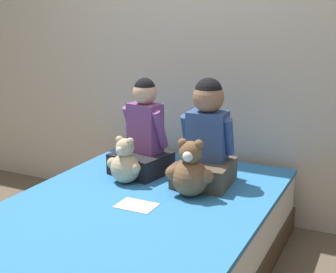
{
  "coord_description": "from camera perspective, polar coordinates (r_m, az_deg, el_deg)",
  "views": [
    {
      "loc": [
        1.19,
        -2.03,
        1.43
      ],
      "look_at": [
        0.0,
        0.4,
        0.71
      ],
      "focal_mm": 50.0,
      "sensor_mm": 36.0,
      "label": 1
    }
  ],
  "objects": [
    {
      "name": "child_on_left",
      "position": [
        2.98,
        -3.04,
        0.0
      ],
      "size": [
        0.37,
        0.36,
        0.61
      ],
      "rotation": [
        0.0,
        0.0,
        -0.18
      ],
      "color": "black",
      "rests_on": "bed"
    },
    {
      "name": "sign_card",
      "position": [
        2.53,
        -3.86,
        -8.39
      ],
      "size": [
        0.21,
        0.15,
        0.0
      ],
      "color": "white",
      "rests_on": "bed"
    },
    {
      "name": "teddy_bear_held_by_right_child",
      "position": [
        2.62,
        2.7,
        -4.37
      ],
      "size": [
        0.27,
        0.21,
        0.33
      ],
      "rotation": [
        0.0,
        0.0,
        0.15
      ],
      "color": "brown",
      "rests_on": "bed"
    },
    {
      "name": "bed",
      "position": [
        2.65,
        -3.94,
        -12.5
      ],
      "size": [
        1.36,
        1.94,
        0.43
      ],
      "color": "#473828",
      "rests_on": "ground_plane"
    },
    {
      "name": "teddy_bear_held_by_left_child",
      "position": [
        2.83,
        -5.25,
        -3.31
      ],
      "size": [
        0.24,
        0.18,
        0.29
      ],
      "rotation": [
        0.0,
        0.0,
        -0.12
      ],
      "color": "#D1B78E",
      "rests_on": "bed"
    },
    {
      "name": "wall_behind_bed",
      "position": [
        3.3,
        4.99,
        11.67
      ],
      "size": [
        8.0,
        0.06,
        2.5
      ],
      "color": "beige",
      "rests_on": "ground_plane"
    },
    {
      "name": "child_on_right",
      "position": [
        2.8,
        4.7,
        -0.29
      ],
      "size": [
        0.35,
        0.37,
        0.64
      ],
      "rotation": [
        0.0,
        0.0,
        0.07
      ],
      "color": "brown",
      "rests_on": "bed"
    }
  ]
}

